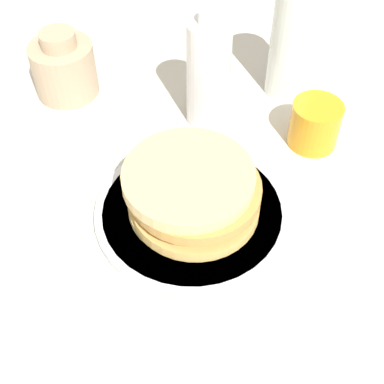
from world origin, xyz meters
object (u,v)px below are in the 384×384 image
object	(u,v)px
cream_jug	(64,67)
water_bottle_mid	(293,41)
juice_glass	(315,124)
pancake_stack	(191,191)
water_bottle_near	(208,73)
plate	(192,211)

from	to	relation	value
cream_jug	water_bottle_mid	xyz separation A→B (m)	(0.32, 0.18, 0.05)
juice_glass	water_bottle_mid	xyz separation A→B (m)	(-0.09, 0.10, 0.06)
pancake_stack	water_bottle_near	distance (m)	0.21
plate	cream_jug	xyz separation A→B (m)	(-0.32, 0.14, 0.04)
pancake_stack	juice_glass	size ratio (longest dim) A/B	2.40
juice_glass	cream_jug	xyz separation A→B (m)	(-0.41, -0.08, 0.01)
pancake_stack	water_bottle_mid	xyz separation A→B (m)	(0.01, 0.32, 0.04)
water_bottle_near	cream_jug	bearing A→B (deg)	-167.78
water_bottle_near	water_bottle_mid	distance (m)	0.16
juice_glass	water_bottle_mid	distance (m)	0.15
pancake_stack	water_bottle_near	bearing A→B (deg)	111.70
plate	water_bottle_near	distance (m)	0.22
plate	water_bottle_near	bearing A→B (deg)	111.87
water_bottle_mid	water_bottle_near	bearing A→B (deg)	-121.84
pancake_stack	cream_jug	size ratio (longest dim) A/B	1.61
juice_glass	cream_jug	size ratio (longest dim) A/B	0.67
plate	water_bottle_mid	xyz separation A→B (m)	(0.01, 0.32, 0.09)
pancake_stack	juice_glass	xyz separation A→B (m)	(0.09, 0.22, -0.02)
plate	juice_glass	bearing A→B (deg)	67.10
juice_glass	cream_jug	bearing A→B (deg)	-168.78
cream_jug	water_bottle_near	size ratio (longest dim) A/B	0.59
plate	juice_glass	xyz separation A→B (m)	(0.09, 0.22, 0.03)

